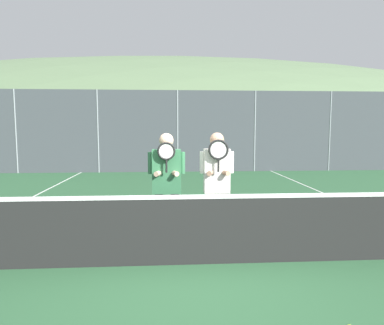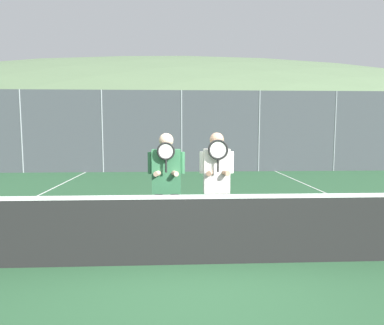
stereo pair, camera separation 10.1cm
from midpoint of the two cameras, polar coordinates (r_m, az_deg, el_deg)
The scene contains 11 objects.
ground_plane at distance 4.95m, azimuth -0.08°, elevation -16.60°, with size 120.00×120.00×0.00m, color #2D5B38.
hill_distant at distance 55.49m, azimuth -3.48°, elevation 3.84°, with size 117.61×65.34×22.87m.
clubhouse_building at distance 23.14m, azimuth -2.61°, elevation 5.63°, with size 15.15×5.50×3.60m.
fence_back at distance 14.66m, azimuth -2.63°, elevation 5.20°, with size 20.16×0.06×3.47m.
tennis_net at distance 4.78m, azimuth -0.08°, elevation -10.99°, with size 11.02×0.09×1.08m.
court_line_right_sideline at distance 8.95m, azimuth 25.92°, elevation -6.94°, with size 0.05×16.00×0.01m, color white.
player_leftmost at distance 5.37m, azimuth -4.79°, elevation -2.93°, with size 0.58×0.34×1.81m.
player_center_left at distance 5.38m, azimuth 3.60°, elevation -2.89°, with size 0.54×0.34×1.81m.
car_far_left at distance 18.43m, azimuth -20.82°, elevation 2.49°, with size 4.70×2.01×1.87m.
car_left_of_center at distance 17.47m, azimuth -4.17°, elevation 2.41°, with size 4.47×2.07×1.66m.
car_center at distance 18.32m, azimuth 12.67°, elevation 2.44°, with size 4.75×2.04×1.66m.
Camera 1 is at (-0.35, -4.57, 1.89)m, focal length 32.00 mm.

